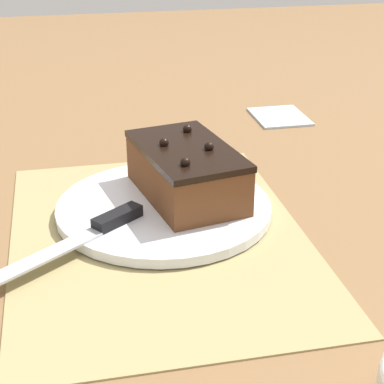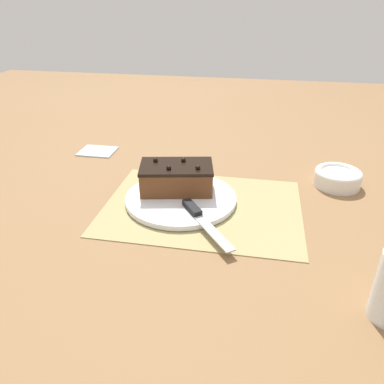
{
  "view_description": "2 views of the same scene",
  "coord_description": "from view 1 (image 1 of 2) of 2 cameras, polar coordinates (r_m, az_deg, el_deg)",
  "views": [
    {
      "loc": [
        -0.65,
        0.1,
        0.37
      ],
      "look_at": [
        0.03,
        -0.05,
        0.04
      ],
      "focal_mm": 60.0,
      "sensor_mm": 36.0,
      "label": 1
    },
    {
      "loc": [
        -0.11,
        0.76,
        0.45
      ],
      "look_at": [
        0.03,
        -0.02,
        0.03
      ],
      "focal_mm": 35.0,
      "sensor_mm": 36.0,
      "label": 2
    }
  ],
  "objects": [
    {
      "name": "ground_plane",
      "position": [
        0.76,
        -2.99,
        -4.06
      ],
      "size": [
        3.0,
        3.0,
        0.0
      ],
      "primitive_type": "plane",
      "color": "olive"
    },
    {
      "name": "placemat_woven",
      "position": [
        0.75,
        -2.99,
        -3.92
      ],
      "size": [
        0.46,
        0.34,
        0.0
      ],
      "primitive_type": "cube",
      "color": "tan",
      "rests_on": "ground_plane"
    },
    {
      "name": "cake_plate",
      "position": [
        0.8,
        -2.51,
        -1.41
      ],
      "size": [
        0.27,
        0.27,
        0.01
      ],
      "color": "white",
      "rests_on": "placemat_woven"
    },
    {
      "name": "chocolate_cake",
      "position": [
        0.81,
        -0.49,
        1.85
      ],
      "size": [
        0.19,
        0.14,
        0.08
      ],
      "rotation": [
        0.0,
        0.0,
        0.19
      ],
      "color": "brown",
      "rests_on": "cake_plate"
    },
    {
      "name": "serving_knife",
      "position": [
        0.74,
        -8.6,
        -3.3
      ],
      "size": [
        0.14,
        0.18,
        0.01
      ],
      "rotation": [
        0.0,
        0.0,
        0.64
      ],
      "color": "black",
      "rests_on": "cake_plate"
    },
    {
      "name": "folded_napkin",
      "position": [
        1.16,
        7.8,
        6.74
      ],
      "size": [
        0.11,
        0.09,
        0.01
      ],
      "primitive_type": "cube",
      "color": "silver",
      "rests_on": "ground_plane"
    }
  ]
}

